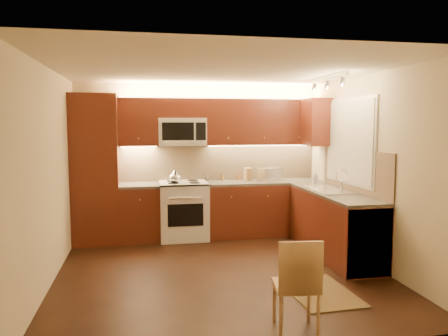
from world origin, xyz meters
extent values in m
cube|color=black|center=(0.00, 0.00, 0.00)|extent=(4.00, 4.00, 0.01)
cube|color=beige|center=(0.00, 0.00, 2.50)|extent=(4.00, 4.00, 0.01)
cube|color=beige|center=(0.00, 2.00, 1.25)|extent=(4.00, 0.01, 2.50)
cube|color=beige|center=(0.00, -2.00, 1.25)|extent=(4.00, 0.01, 2.50)
cube|color=beige|center=(-2.00, 0.00, 1.25)|extent=(0.01, 4.00, 2.50)
cube|color=beige|center=(2.00, 0.00, 1.25)|extent=(0.01, 4.00, 2.50)
cube|color=#45190E|center=(-1.65, 1.70, 1.15)|extent=(0.70, 0.60, 2.30)
cube|color=#45190E|center=(-0.99, 1.70, 0.43)|extent=(0.62, 0.60, 0.86)
cube|color=#3D3A38|center=(-0.99, 1.70, 0.88)|extent=(0.62, 0.60, 0.04)
cube|color=#45190E|center=(1.04, 1.70, 0.43)|extent=(1.92, 0.60, 0.86)
cube|color=#3D3A38|center=(1.04, 1.70, 0.88)|extent=(1.92, 0.60, 0.04)
cube|color=#45190E|center=(1.70, 0.40, 0.43)|extent=(0.60, 2.00, 0.86)
cube|color=#3D3A38|center=(1.70, 0.40, 0.88)|extent=(0.60, 2.00, 0.04)
cube|color=silver|center=(1.70, -0.30, 0.43)|extent=(0.58, 0.60, 0.84)
cube|color=tan|center=(0.35, 1.99, 1.20)|extent=(3.30, 0.02, 0.60)
cube|color=tan|center=(1.99, 0.40, 1.20)|extent=(0.02, 2.00, 0.60)
cube|color=#45190E|center=(-0.99, 1.82, 1.88)|extent=(0.62, 0.35, 0.75)
cube|color=#45190E|center=(1.04, 1.82, 1.88)|extent=(1.92, 0.35, 0.75)
cube|color=#45190E|center=(-0.30, 1.82, 2.09)|extent=(0.76, 0.35, 0.31)
cube|color=#45190E|center=(1.82, 1.40, 1.88)|extent=(0.35, 0.50, 0.75)
cube|color=silver|center=(1.99, 0.55, 1.60)|extent=(0.03, 1.44, 1.24)
cube|color=silver|center=(1.97, 0.55, 1.60)|extent=(0.02, 1.36, 1.16)
cube|color=silver|center=(1.55, 0.40, 2.46)|extent=(0.04, 1.20, 0.03)
cube|color=silver|center=(1.16, 1.74, 1.01)|extent=(0.43, 0.38, 0.21)
cube|color=#9B7246|center=(0.79, 1.77, 1.01)|extent=(0.11, 0.17, 0.22)
cylinder|color=silver|center=(0.14, 1.94, 0.95)|extent=(0.05, 0.05, 0.10)
cylinder|color=brown|center=(0.38, 1.91, 0.95)|extent=(0.06, 0.06, 0.10)
cylinder|color=silver|center=(0.42, 1.94, 0.95)|extent=(0.05, 0.05, 0.10)
cylinder|color=#95532C|center=(0.67, 1.94, 0.94)|extent=(0.06, 0.06, 0.08)
imported|color=silver|center=(1.80, 1.34, 0.99)|extent=(0.10, 0.10, 0.18)
cube|color=black|center=(0.95, -0.90, 0.01)|extent=(0.71, 1.02, 0.01)
camera|label=1|loc=(-0.96, -5.25, 1.85)|focal=35.05mm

